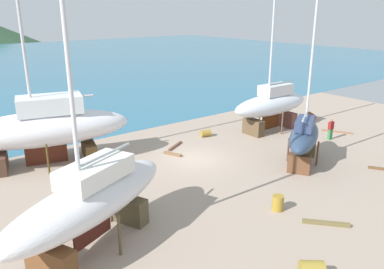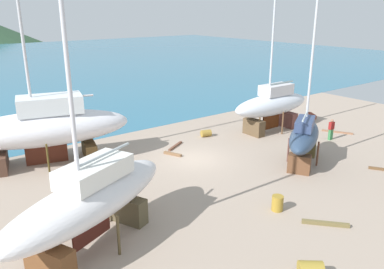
# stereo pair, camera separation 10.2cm
# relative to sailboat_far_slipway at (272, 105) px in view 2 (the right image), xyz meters

# --- Properties ---
(ground_plane) EXTENTS (50.07, 50.07, 0.00)m
(ground_plane) POSITION_rel_sailboat_far_slipway_xyz_m (-8.81, -6.07, -2.15)
(ground_plane) COLOR tan
(sailboat_far_slipway) EXTENTS (7.73, 2.55, 12.11)m
(sailboat_far_slipway) POSITION_rel_sailboat_far_slipway_xyz_m (0.00, 0.00, 0.00)
(sailboat_far_slipway) COLOR brown
(sailboat_far_slipway) RESTS_ON ground
(sailboat_large_starboard) EXTENTS (6.18, 4.54, 10.49)m
(sailboat_large_starboard) POSITION_rel_sailboat_far_slipway_xyz_m (-3.86, -6.03, -0.35)
(sailboat_large_starboard) COLOR brown
(sailboat_large_starboard) RESTS_ON ground
(sailboat_mid_port) EXTENTS (9.14, 5.89, 13.14)m
(sailboat_mid_port) POSITION_rel_sailboat_far_slipway_xyz_m (-18.10, -6.31, -0.06)
(sailboat_mid_port) COLOR brown
(sailboat_mid_port) RESTS_ON ground
(sailboat_small_center) EXTENTS (11.07, 5.88, 16.69)m
(sailboat_small_center) POSITION_rel_sailboat_far_slipway_xyz_m (-16.64, 3.90, 0.25)
(sailboat_small_center) COLOR #523629
(sailboat_small_center) RESTS_ON ground
(worker) EXTENTS (0.44, 0.24, 1.60)m
(worker) POSITION_rel_sailboat_far_slipway_xyz_m (1.77, -4.33, -1.32)
(worker) COLOR #367C45
(worker) RESTS_ON ground
(barrel_by_slipway) EXTENTS (0.98, 1.07, 0.62)m
(barrel_by_slipway) POSITION_rel_sailboat_far_slipway_xyz_m (5.28, -0.04, -1.84)
(barrel_by_slipway) COLOR brown
(barrel_by_slipway) RESTS_ON ground
(barrel_tipped_center) EXTENTS (0.88, 0.72, 0.53)m
(barrel_tipped_center) POSITION_rel_sailboat_far_slipway_xyz_m (-5.18, 1.97, -1.88)
(barrel_tipped_center) COLOR olive
(barrel_tipped_center) RESTS_ON ground
(barrel_rust_mid) EXTENTS (0.79, 0.79, 0.76)m
(barrel_rust_mid) POSITION_rel_sailboat_far_slipway_xyz_m (-9.76, -9.07, -1.77)
(barrel_rust_mid) COLOR olive
(barrel_rust_mid) RESTS_ON ground
(timber_short_cross) EXTENTS (0.71, 1.32, 0.16)m
(timber_short_cross) POSITION_rel_sailboat_far_slipway_xyz_m (-9.52, 0.23, -2.07)
(timber_short_cross) COLOR brown
(timber_short_cross) RESTS_ON ground
(timber_plank_near) EXTENTS (1.31, 2.19, 0.10)m
(timber_plank_near) POSITION_rel_sailboat_far_slipway_xyz_m (3.78, -3.65, -2.10)
(timber_plank_near) COLOR #8E6146
(timber_plank_near) RESTS_ON ground
(timber_long_fore) EXTENTS (1.77, 1.08, 0.14)m
(timber_long_fore) POSITION_rel_sailboat_far_slipway_xyz_m (-8.43, 1.46, -2.08)
(timber_long_fore) COLOR brown
(timber_long_fore) RESTS_ON ground
(timber_plank_far) EXTENTS (1.50, 1.69, 0.18)m
(timber_plank_far) POSITION_rel_sailboat_far_slipway_xyz_m (-9.09, -11.35, -2.05)
(timber_plank_far) COLOR brown
(timber_plank_far) RESTS_ON ground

